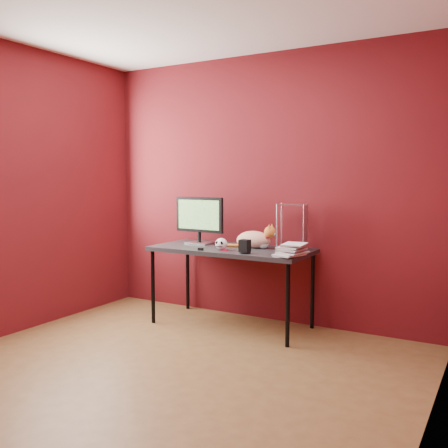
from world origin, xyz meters
The scene contains 11 objects.
room centered at (0.00, 0.00, 1.45)m, with size 3.52×3.52×2.61m.
desk centered at (-0.15, 1.37, 0.70)m, with size 1.50×0.70×0.75m.
monitor centered at (-0.55, 1.43, 1.01)m, with size 0.54×0.18×0.47m.
cat centered at (0.04, 1.46, 0.83)m, with size 0.51×0.20×0.24m.
skull_mug centered at (-0.16, 1.19, 0.81)m, with size 0.11×0.11×0.11m.
speaker centered at (0.12, 1.12, 0.81)m, with size 0.11×0.11×0.12m.
book_stack centered at (0.45, 1.18, 1.37)m, with size 0.25×0.29×1.24m.
wire_rack centered at (0.39, 1.55, 0.96)m, with size 0.28×0.24×0.42m.
pocket_knife centered at (-0.11, 1.17, 0.76)m, with size 0.08×0.02×0.02m, color #AA0D24.
black_gadget centered at (-0.31, 1.08, 0.76)m, with size 0.05×0.03×0.02m, color black.
washer centered at (-0.08, 1.23, 0.75)m, with size 0.05×0.05×0.00m, color #A7A6AB.
Camera 1 is at (2.10, -2.70, 1.42)m, focal length 40.00 mm.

